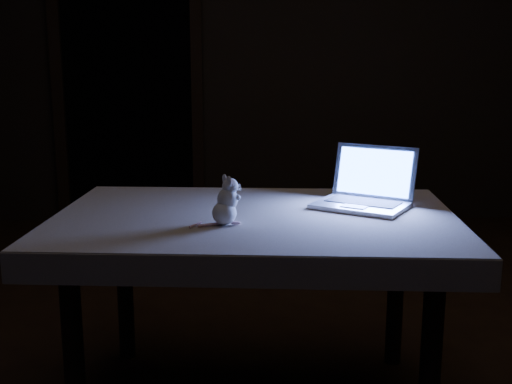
{
  "coord_description": "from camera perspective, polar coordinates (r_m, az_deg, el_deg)",
  "views": [
    {
      "loc": [
        -0.3,
        -2.12,
        1.18
      ],
      "look_at": [
        -0.25,
        -0.03,
        0.74
      ],
      "focal_mm": 45.0,
      "sensor_mm": 36.0,
      "label": 1
    }
  ],
  "objects": [
    {
      "name": "table",
      "position": [
        2.23,
        -0.09,
        -10.49
      ],
      "size": [
        1.29,
        0.88,
        0.66
      ],
      "primitive_type": null,
      "rotation": [
        0.0,
        0.0,
        -0.07
      ],
      "color": "black",
      "rests_on": "floor"
    },
    {
      "name": "doorway",
      "position": [
        4.69,
        -11.34,
        10.28
      ],
      "size": [
        1.06,
        0.36,
        2.13
      ],
      "primitive_type": null,
      "color": "black",
      "rests_on": "back_wall"
    },
    {
      "name": "back_wall",
      "position": [
        4.63,
        2.44,
        13.39
      ],
      "size": [
        4.5,
        0.04,
        2.6
      ],
      "primitive_type": "cube",
      "color": "black",
      "rests_on": "ground"
    },
    {
      "name": "plush_mouse",
      "position": [
        1.98,
        -2.84,
        -0.76
      ],
      "size": [
        0.14,
        0.14,
        0.15
      ],
      "primitive_type": null,
      "rotation": [
        0.0,
        0.0,
        -0.35
      ],
      "color": "silver",
      "rests_on": "tablecloth"
    },
    {
      "name": "laptop",
      "position": [
        2.23,
        9.34,
        1.18
      ],
      "size": [
        0.4,
        0.39,
        0.21
      ],
      "primitive_type": null,
      "rotation": [
        0.0,
        0.0,
        -0.55
      ],
      "color": "#ACACB1",
      "rests_on": "tablecloth"
    },
    {
      "name": "tablecloth",
      "position": [
        2.11,
        -0.12,
        -3.32
      ],
      "size": [
        1.53,
        1.24,
        0.09
      ],
      "primitive_type": null,
      "rotation": [
        0.0,
        0.0,
        -0.3
      ],
      "color": "#BFB19F",
      "rests_on": "table"
    }
  ]
}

